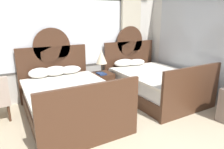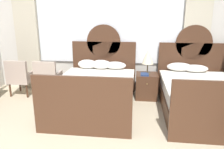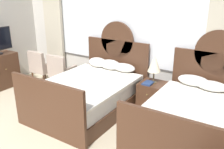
% 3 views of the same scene
% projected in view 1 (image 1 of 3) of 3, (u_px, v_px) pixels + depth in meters
% --- Properties ---
extents(wall_back_window, '(5.96, 0.22, 2.70)m').
position_uv_depth(wall_back_window, '(54.00, 40.00, 4.65)').
color(wall_back_window, beige).
rests_on(wall_back_window, ground_plane).
extents(wall_right_mirror, '(0.08, 4.40, 2.70)m').
position_uv_depth(wall_right_mirror, '(220.00, 45.00, 4.28)').
color(wall_right_mirror, beige).
rests_on(wall_right_mirror, ground_plane).
extents(bed_near_window, '(1.60, 2.26, 1.70)m').
position_uv_depth(bed_near_window, '(68.00, 98.00, 3.90)').
color(bed_near_window, '#472B1C').
rests_on(bed_near_window, ground_plane).
extents(bed_near_mirror, '(1.60, 2.26, 1.70)m').
position_uv_depth(bed_near_mirror, '(153.00, 82.00, 4.92)').
color(bed_near_mirror, '#472B1C').
rests_on(bed_near_mirror, ground_plane).
extents(nightstand_between_beds, '(0.50, 0.52, 0.59)m').
position_uv_depth(nightstand_between_beds, '(102.00, 84.00, 5.00)').
color(nightstand_between_beds, '#472B1C').
rests_on(nightstand_between_beds, ground_plane).
extents(table_lamp_on_nightstand, '(0.27, 0.27, 0.58)m').
position_uv_depth(table_lamp_on_nightstand, '(102.00, 57.00, 4.83)').
color(table_lamp_on_nightstand, brown).
rests_on(table_lamp_on_nightstand, nightstand_between_beds).
extents(book_on_nightstand, '(0.18, 0.26, 0.03)m').
position_uv_depth(book_on_nightstand, '(101.00, 74.00, 4.81)').
color(book_on_nightstand, navy).
rests_on(book_on_nightstand, nightstand_between_beds).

